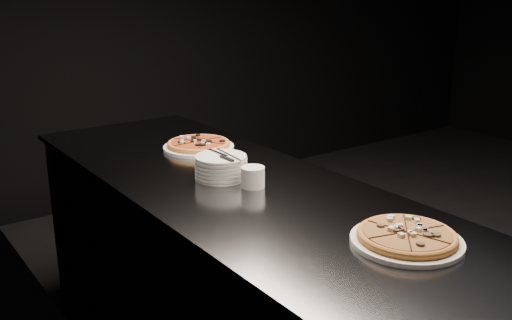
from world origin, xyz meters
TOP-DOWN VIEW (x-y plane):
  - wall_left at (-2.50, 0.00)m, footprint 0.02×5.00m
  - wall_back at (0.00, 2.50)m, footprint 5.00×0.02m
  - counter at (-2.13, 0.00)m, footprint 0.74×2.44m
  - pizza_mushroom at (-2.04, -0.57)m, footprint 0.33×0.33m
  - pizza_tomato at (-2.01, 0.57)m, footprint 0.30×0.30m
  - plate_stack at (-2.14, 0.19)m, footprint 0.19×0.19m
  - cutlery at (-2.13, 0.17)m, footprint 0.07×0.20m
  - ramekin at (-2.11, 0.04)m, footprint 0.08×0.08m

SIDE VIEW (x-z plane):
  - counter at x=-2.13m, z-range 0.00..0.92m
  - pizza_tomato at x=-2.01m, z-range 0.92..0.96m
  - pizza_mushroom at x=-2.04m, z-range 0.92..0.96m
  - ramekin at x=-2.11m, z-range 0.92..0.99m
  - plate_stack at x=-2.14m, z-range 0.92..1.00m
  - cutlery at x=-2.13m, z-range 1.00..1.01m
  - wall_left at x=-2.50m, z-range 0.00..2.80m
  - wall_back at x=0.00m, z-range 0.00..2.80m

